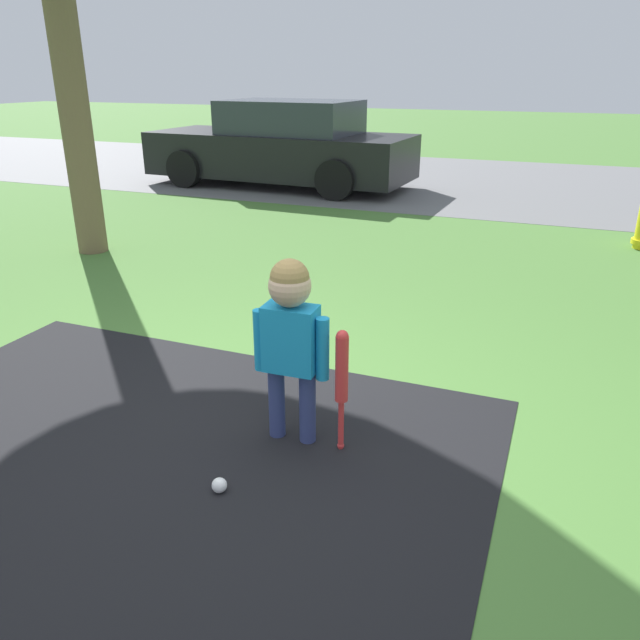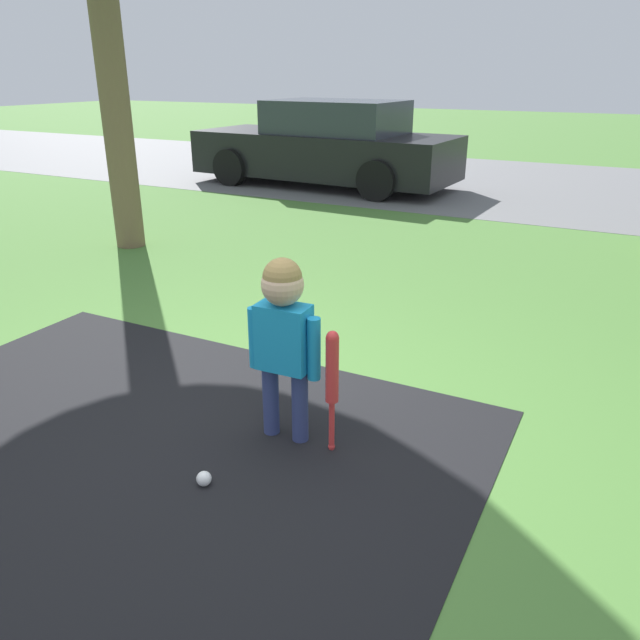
% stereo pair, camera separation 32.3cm
% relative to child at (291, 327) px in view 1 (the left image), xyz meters
% --- Properties ---
extents(ground_plane, '(60.00, 60.00, 0.00)m').
position_rel_child_xyz_m(ground_plane, '(-0.36, -0.16, -0.65)').
color(ground_plane, '#477533').
extents(street_strip, '(40.00, 6.00, 0.01)m').
position_rel_child_xyz_m(street_strip, '(-0.36, 8.69, -0.64)').
color(street_strip, slate).
rests_on(street_strip, ground).
extents(child, '(0.41, 0.21, 0.99)m').
position_rel_child_xyz_m(child, '(0.00, 0.00, 0.00)').
color(child, navy).
rests_on(child, ground).
extents(baseball_bat, '(0.07, 0.07, 0.67)m').
position_rel_child_xyz_m(baseball_bat, '(0.28, -0.00, -0.21)').
color(baseball_bat, red).
rests_on(baseball_bat, ground).
extents(sports_ball, '(0.07, 0.07, 0.07)m').
position_rel_child_xyz_m(sports_ball, '(-0.13, -0.55, -0.61)').
color(sports_ball, white).
rests_on(sports_ball, ground).
extents(parked_car, '(4.48, 1.98, 1.38)m').
position_rel_child_xyz_m(parked_car, '(-3.34, 7.12, 0.00)').
color(parked_car, black).
rests_on(parked_car, ground).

